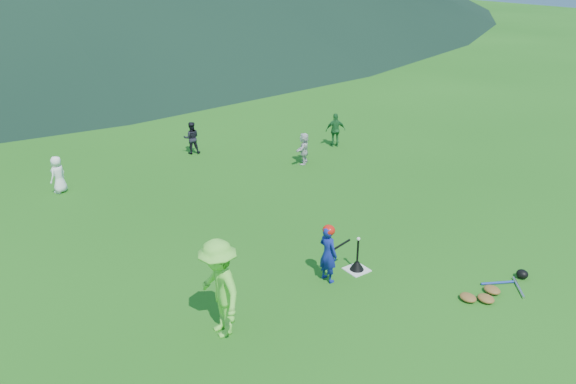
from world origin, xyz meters
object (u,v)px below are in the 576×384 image
object	(u,v)px
fielder_d	(304,148)
equipment_pile	(493,290)
adult_coach	(219,288)
fielder_c	(336,130)
fielder_a	(58,174)
fielder_b	(192,138)
batting_tee	(357,265)
home_plate	(357,270)
batter_child	(328,254)

from	to	relation	value
fielder_d	equipment_pile	xyz separation A→B (m)	(-1.31, -7.95, -0.43)
adult_coach	fielder_c	size ratio (longest dim) A/B	1.57
fielder_a	fielder_b	distance (m)	4.50
adult_coach	fielder_a	size ratio (longest dim) A/B	1.74
fielder_b	batting_tee	bearing A→B (deg)	109.00
fielder_d	fielder_b	bearing A→B (deg)	-89.43
fielder_b	fielder_c	world-z (taller)	fielder_c
fielder_c	batting_tee	world-z (taller)	fielder_c
home_plate	batting_tee	size ratio (longest dim) A/B	0.66
home_plate	adult_coach	xyz separation A→B (m)	(-3.33, -0.20, 0.89)
fielder_b	fielder_c	bearing A→B (deg)	175.80
batter_child	batting_tee	size ratio (longest dim) A/B	1.78
adult_coach	fielder_b	size ratio (longest dim) A/B	1.69
fielder_c	equipment_pile	world-z (taller)	fielder_c
adult_coach	fielder_d	distance (m)	8.65
home_plate	batting_tee	world-z (taller)	batting_tee
fielder_c	batting_tee	distance (m)	8.11
home_plate	fielder_c	distance (m)	8.12
batting_tee	equipment_pile	bearing A→B (deg)	-53.58
adult_coach	batting_tee	world-z (taller)	adult_coach
fielder_a	equipment_pile	xyz separation A→B (m)	(5.54, -10.01, -0.45)
batter_child	adult_coach	bearing A→B (deg)	90.41
batting_tee	adult_coach	bearing A→B (deg)	-176.57
fielder_c	fielder_d	xyz separation A→B (m)	(-1.89, -0.74, -0.07)
fielder_c	equipment_pile	bearing A→B (deg)	97.60
adult_coach	batting_tee	bearing A→B (deg)	97.31
home_plate	batting_tee	distance (m)	0.12
fielder_c	fielder_d	distance (m)	2.03
fielder_c	fielder_a	bearing A→B (deg)	19.24
adult_coach	fielder_b	distance (m)	9.65
batter_child	fielder_d	xyz separation A→B (m)	(3.66, 5.72, -0.11)
fielder_b	fielder_d	bearing A→B (deg)	152.31
home_plate	batting_tee	xyz separation A→B (m)	(0.00, 0.00, 0.12)
home_plate	fielder_d	world-z (taller)	fielder_d
fielder_d	batting_tee	size ratio (longest dim) A/B	1.47
home_plate	fielder_a	distance (m)	8.79
adult_coach	equipment_pile	bearing A→B (deg)	72.10
batter_child	batting_tee	world-z (taller)	batter_child
home_plate	fielder_c	xyz separation A→B (m)	(4.80, 6.52, 0.56)
home_plate	batting_tee	bearing A→B (deg)	0.00
home_plate	fielder_d	bearing A→B (deg)	63.24
equipment_pile	fielder_b	bearing A→B (deg)	95.88
fielder_c	fielder_d	bearing A→B (deg)	49.29
fielder_a	fielder_b	world-z (taller)	fielder_b
fielder_b	fielder_d	size ratio (longest dim) A/B	1.07
equipment_pile	batting_tee	bearing A→B (deg)	126.42
fielder_a	fielder_d	world-z (taller)	fielder_a
adult_coach	batter_child	bearing A→B (deg)	99.60
fielder_b	fielder_d	world-z (taller)	fielder_b
fielder_b	fielder_d	distance (m)	3.77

